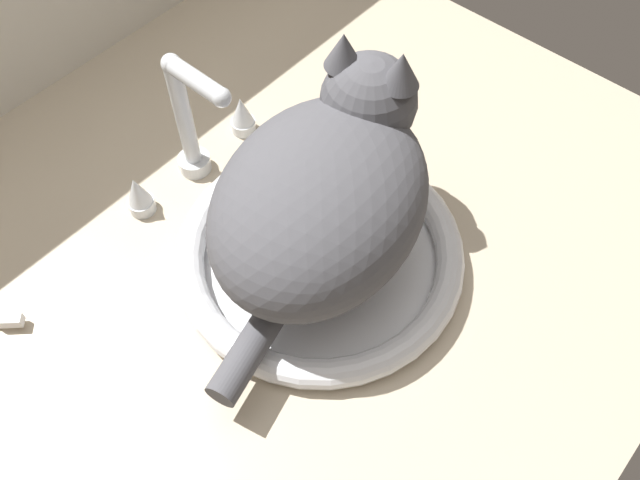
# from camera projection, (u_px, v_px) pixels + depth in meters

# --- Properties ---
(countertop) EXTENTS (1.02, 0.84, 0.03)m
(countertop) POSITION_uv_depth(u_px,v_px,m) (276.00, 257.00, 0.78)
(countertop) COLOR #B7A88E
(countertop) RESTS_ON ground
(sink_basin) EXTENTS (0.32, 0.32, 0.03)m
(sink_basin) POSITION_uv_depth(u_px,v_px,m) (320.00, 253.00, 0.75)
(sink_basin) COLOR white
(sink_basin) RESTS_ON countertop
(faucet) EXTENTS (0.20, 0.11, 0.18)m
(faucet) POSITION_uv_depth(u_px,v_px,m) (191.00, 132.00, 0.77)
(faucet) COLOR silver
(faucet) RESTS_ON countertop
(cat) EXTENTS (0.37, 0.27, 0.19)m
(cat) POSITION_uv_depth(u_px,v_px,m) (328.00, 188.00, 0.68)
(cat) COLOR #4C4C51
(cat) RESTS_ON sink_basin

